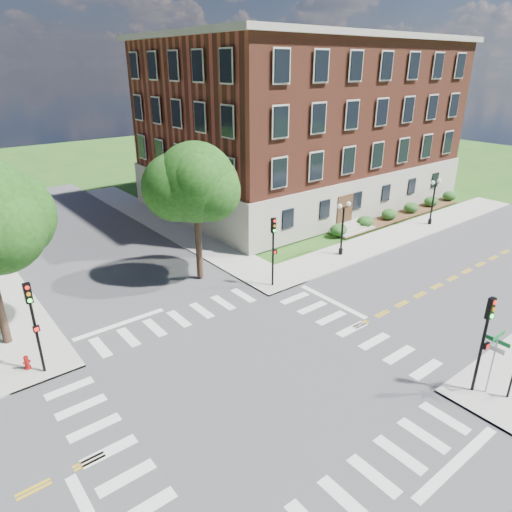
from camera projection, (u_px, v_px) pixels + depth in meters
ground at (253, 379)px, 22.03m from camera, size 160.00×160.00×0.00m
road_ew at (253, 379)px, 22.03m from camera, size 90.00×12.00×0.01m
road_ns at (253, 379)px, 22.03m from camera, size 12.00×90.00×0.01m
sidewalk_ne at (281, 229)px, 41.92m from camera, size 34.00×34.00×0.12m
crosswalk_east at (352, 329)px, 26.16m from camera, size 2.20×10.20×0.02m
stop_bar_east at (332, 301)px, 29.24m from camera, size 0.40×5.50×0.00m
main_building at (303, 122)px, 48.43m from camera, size 30.60×22.40×16.50m
shrub_row at (400, 217)px, 45.31m from camera, size 18.00×2.00×1.30m
tree_d at (195, 183)px, 29.71m from camera, size 5.31×5.31×9.47m
traffic_signal_se at (485, 333)px, 19.93m from camera, size 0.34×0.38×4.80m
traffic_signal_ne at (273, 243)px, 29.95m from camera, size 0.38×0.45×4.80m
traffic_signal_nw at (33, 317)px, 21.22m from camera, size 0.32×0.35×4.80m
twin_lamp_west at (343, 226)px, 35.27m from camera, size 1.36×0.36×4.23m
twin_lamp_east at (433, 199)px, 42.13m from camera, size 1.36×0.36×4.23m
street_sign_pole at (495, 352)px, 20.15m from camera, size 1.10×1.10×3.10m
push_button_post at (511, 385)px, 20.39m from camera, size 0.14×0.21×1.20m
fire_hydrant at (27, 363)px, 22.47m from camera, size 0.35×0.35×0.75m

